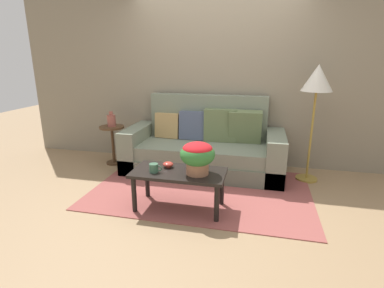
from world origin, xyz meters
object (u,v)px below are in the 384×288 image
(coffee_table, at_px, (179,177))
(table_vase, at_px, (111,120))
(potted_plant, at_px, (197,155))
(floor_lamp, at_px, (317,84))
(couch, at_px, (205,148))
(coffee_mug, at_px, (154,168))
(side_table, at_px, (112,138))
(snack_bowl, at_px, (168,164))

(coffee_table, relative_size, table_vase, 4.38)
(potted_plant, bearing_deg, floor_lamp, 43.24)
(couch, relative_size, floor_lamp, 1.47)
(potted_plant, xyz_separation_m, coffee_mug, (-0.46, -0.06, -0.16))
(side_table, xyz_separation_m, snack_bowl, (1.25, -1.09, 0.06))
(potted_plant, relative_size, coffee_mug, 2.62)
(couch, xyz_separation_m, potted_plant, (0.16, -1.25, 0.31))
(table_vase, bearing_deg, side_table, -118.07)
(floor_lamp, relative_size, potted_plant, 4.21)
(floor_lamp, xyz_separation_m, coffee_mug, (-1.74, -1.27, -0.81))
(couch, bearing_deg, coffee_mug, -102.96)
(floor_lamp, xyz_separation_m, table_vase, (-2.89, 0.00, -0.60))
(side_table, bearing_deg, potted_plant, -36.70)
(floor_lamp, distance_m, coffee_mug, 2.30)
(side_table, relative_size, potted_plant, 1.64)
(coffee_table, xyz_separation_m, potted_plant, (0.21, -0.02, 0.27))
(coffee_table, distance_m, snack_bowl, 0.20)
(coffee_table, bearing_deg, coffee_mug, -161.61)
(couch, xyz_separation_m, snack_bowl, (-0.20, -1.14, 0.14))
(coffee_mug, relative_size, table_vase, 0.61)
(coffee_table, xyz_separation_m, side_table, (-1.40, 1.18, 0.04))
(snack_bowl, bearing_deg, potted_plant, -17.16)
(couch, xyz_separation_m, coffee_mug, (-0.30, -1.31, 0.15))
(table_vase, bearing_deg, floor_lamp, -0.05)
(couch, height_order, potted_plant, couch)
(floor_lamp, relative_size, coffee_mug, 11.02)
(coffee_table, xyz_separation_m, floor_lamp, (1.49, 1.18, 0.92))
(potted_plant, bearing_deg, couch, 97.27)
(floor_lamp, bearing_deg, side_table, -179.94)
(floor_lamp, bearing_deg, coffee_mug, -143.96)
(floor_lamp, bearing_deg, snack_bowl, -146.31)
(floor_lamp, xyz_separation_m, snack_bowl, (-1.64, -1.09, -0.82))
(coffee_mug, relative_size, snack_bowl, 1.17)
(side_table, height_order, floor_lamp, floor_lamp)
(potted_plant, distance_m, table_vase, 2.01)
(snack_bowl, bearing_deg, coffee_mug, -120.39)
(couch, bearing_deg, side_table, -178.12)
(couch, relative_size, table_vase, 9.82)
(couch, bearing_deg, table_vase, -178.33)
(floor_lamp, xyz_separation_m, potted_plant, (-1.28, -1.20, -0.65))
(coffee_mug, height_order, table_vase, table_vase)
(snack_bowl, bearing_deg, floor_lamp, 33.69)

